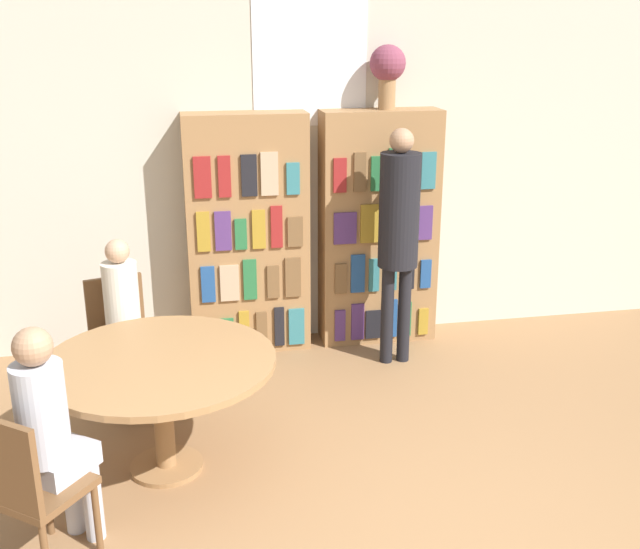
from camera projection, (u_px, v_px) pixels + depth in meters
wall_back at (310, 162)px, 6.09m from camera, size 6.40×0.07×3.00m
bookshelf_left at (248, 236)px, 5.98m from camera, size 0.96×0.34×1.93m
bookshelf_right at (379, 229)px, 6.18m from camera, size 0.96×0.34×1.93m
flower_vase at (388, 68)px, 5.78m from camera, size 0.28×0.28×0.49m
reading_table at (160, 375)px, 4.36m from camera, size 1.36×1.36×0.73m
chair_near_camera at (27, 485)px, 3.54m from camera, size 0.56×0.56×0.90m
chair_left_side at (121, 334)px, 5.26m from camera, size 0.50×0.50×0.90m
seated_reader_left at (125, 319)px, 5.04m from camera, size 0.32×0.38×1.23m
seated_reader_right at (51, 429)px, 3.63m from camera, size 0.39×0.40×1.25m
librarian_standing at (399, 223)px, 5.66m from camera, size 0.31×0.58×1.85m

